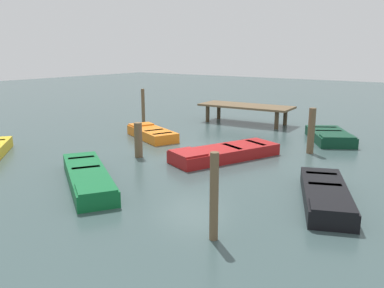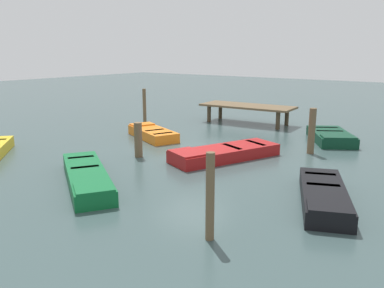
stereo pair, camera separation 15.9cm
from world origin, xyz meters
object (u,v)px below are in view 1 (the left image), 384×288
at_px(rowboat_green, 88,177).
at_px(rowboat_dark_green, 330,136).
at_px(mooring_piling_mid_left, 311,131).
at_px(rowboat_black, 326,195).
at_px(rowboat_red, 225,153).
at_px(mooring_piling_far_right, 143,107).
at_px(dock_segment, 246,107).
at_px(mooring_piling_far_left, 138,140).
at_px(mooring_piling_near_right, 214,197).
at_px(rowboat_orange, 152,133).

bearing_deg(rowboat_green, rowboat_dark_green, 100.38).
distance_m(rowboat_dark_green, mooring_piling_mid_left, 2.49).
bearing_deg(rowboat_black, mooring_piling_mid_left, -179.59).
height_order(rowboat_black, rowboat_red, same).
bearing_deg(mooring_piling_far_right, dock_segment, 41.70).
relative_size(mooring_piling_far_left, mooring_piling_near_right, 0.69).
height_order(dock_segment, mooring_piling_mid_left, mooring_piling_mid_left).
height_order(rowboat_black, rowboat_orange, same).
bearing_deg(rowboat_black, mooring_piling_far_left, -117.33).
bearing_deg(rowboat_red, mooring_piling_far_right, -92.91).
bearing_deg(mooring_piling_far_left, rowboat_orange, 122.88).
relative_size(rowboat_orange, rowboat_red, 0.74).
height_order(rowboat_orange, mooring_piling_far_left, mooring_piling_far_left).
distance_m(dock_segment, mooring_piling_near_right, 13.04).
bearing_deg(mooring_piling_near_right, rowboat_red, 119.02).
bearing_deg(rowboat_orange, dock_segment, -82.81).
distance_m(rowboat_black, mooring_piling_far_right, 11.86).
xyz_separation_m(rowboat_black, rowboat_dark_green, (-2.00, 6.96, 0.00)).
xyz_separation_m(rowboat_green, mooring_piling_mid_left, (3.87, 7.02, 0.62)).
bearing_deg(mooring_piling_near_right, rowboat_black, 69.45).
bearing_deg(rowboat_red, mooring_piling_near_right, 50.91).
distance_m(rowboat_green, mooring_piling_near_right, 4.76).
xyz_separation_m(rowboat_red, mooring_piling_near_right, (2.92, -5.27, 0.68)).
distance_m(rowboat_green, mooring_piling_mid_left, 8.04).
height_order(rowboat_red, mooring_piling_near_right, mooring_piling_near_right).
bearing_deg(rowboat_dark_green, mooring_piling_far_left, -68.01).
height_order(dock_segment, rowboat_dark_green, dock_segment).
bearing_deg(rowboat_dark_green, mooring_piling_mid_left, -31.52).
xyz_separation_m(rowboat_dark_green, rowboat_red, (-2.12, -4.90, -0.00)).
bearing_deg(rowboat_dark_green, dock_segment, -140.57).
xyz_separation_m(rowboat_black, rowboat_orange, (-8.37, 3.07, 0.00)).
xyz_separation_m(rowboat_green, rowboat_dark_green, (3.85, 9.43, 0.00)).
bearing_deg(rowboat_green, rowboat_orange, 146.99).
relative_size(rowboat_green, mooring_piling_far_right, 2.22).
bearing_deg(mooring_piling_mid_left, dock_segment, 140.11).
bearing_deg(mooring_piling_mid_left, rowboat_red, -130.71).
distance_m(rowboat_orange, rowboat_red, 4.36).
distance_m(mooring_piling_far_left, mooring_piling_near_right, 6.63).
bearing_deg(rowboat_orange, rowboat_black, -176.95).
bearing_deg(mooring_piling_far_left, rowboat_black, -4.21).
bearing_deg(mooring_piling_far_right, rowboat_dark_green, 12.11).
relative_size(rowboat_orange, mooring_piling_near_right, 1.71).
xyz_separation_m(rowboat_green, rowboat_red, (1.73, 4.53, 0.00)).
relative_size(dock_segment, rowboat_black, 1.40).
height_order(rowboat_green, mooring_piling_near_right, mooring_piling_near_right).
xyz_separation_m(rowboat_dark_green, mooring_piling_far_right, (-8.69, -1.87, 0.70)).
bearing_deg(mooring_piling_near_right, rowboat_dark_green, 94.49).
xyz_separation_m(rowboat_orange, mooring_piling_far_left, (1.67, -2.58, 0.40)).
xyz_separation_m(dock_segment, mooring_piling_far_left, (0.09, -8.07, -0.22)).
bearing_deg(mooring_piling_far_right, rowboat_orange, -40.98).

